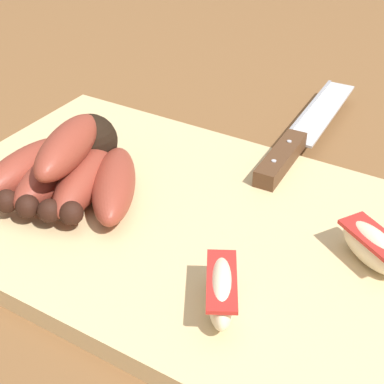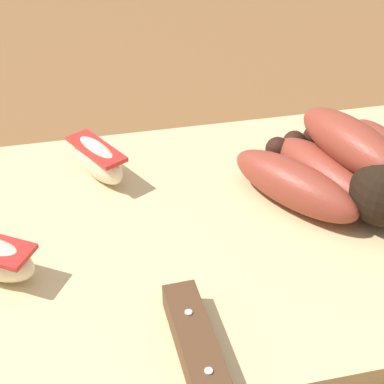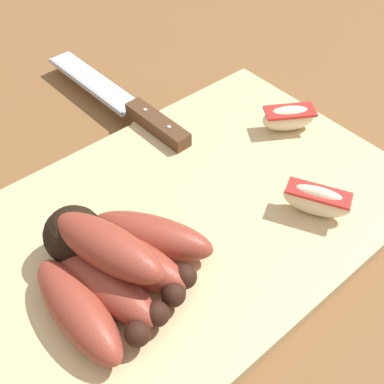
% 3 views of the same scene
% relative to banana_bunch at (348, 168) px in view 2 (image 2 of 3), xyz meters
% --- Properties ---
extents(ground_plane, '(6.00, 6.00, 0.00)m').
position_rel_banana_bunch_xyz_m(ground_plane, '(-0.10, -0.02, -0.05)').
color(ground_plane, brown).
extents(cutting_board, '(0.47, 0.31, 0.02)m').
position_rel_banana_bunch_xyz_m(cutting_board, '(-0.11, -0.02, -0.04)').
color(cutting_board, '#DBBC84').
rests_on(cutting_board, ground_plane).
extents(banana_bunch, '(0.16, 0.15, 0.07)m').
position_rel_banana_bunch_xyz_m(banana_bunch, '(0.00, 0.00, 0.00)').
color(banana_bunch, black).
rests_on(banana_bunch, cutting_board).
extents(apple_wedge_near, '(0.05, 0.07, 0.04)m').
position_rel_banana_bunch_xyz_m(apple_wedge_near, '(-0.20, 0.07, -0.01)').
color(apple_wedge_near, beige).
rests_on(apple_wedge_near, cutting_board).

